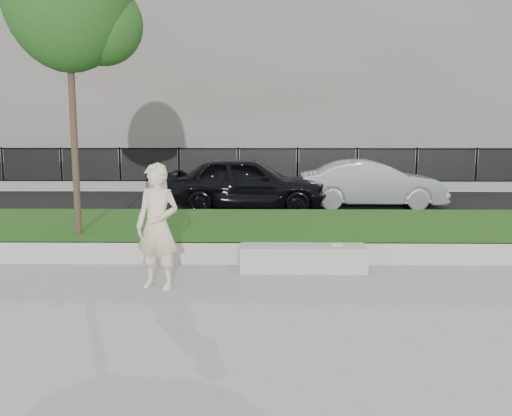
{
  "coord_description": "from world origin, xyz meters",
  "views": [
    {
      "loc": [
        0.33,
        -9.11,
        2.61
      ],
      "look_at": [
        0.2,
        1.2,
        1.02
      ],
      "focal_mm": 40.0,
      "sensor_mm": 36.0,
      "label": 1
    }
  ],
  "objects_px": {
    "car_silver": "(372,184)",
    "man": "(157,226)",
    "car_dark": "(247,183)",
    "book": "(337,245)",
    "stone_bench": "(303,258)"
  },
  "relations": [
    {
      "from": "book",
      "to": "stone_bench",
      "type": "bearing_deg",
      "value": -167.68
    },
    {
      "from": "car_dark",
      "to": "car_silver",
      "type": "relative_size",
      "value": 1.09
    },
    {
      "from": "stone_bench",
      "to": "car_silver",
      "type": "height_order",
      "value": "car_silver"
    },
    {
      "from": "book",
      "to": "car_silver",
      "type": "bearing_deg",
      "value": 81.73
    },
    {
      "from": "car_silver",
      "to": "man",
      "type": "bearing_deg",
      "value": 149.36
    },
    {
      "from": "man",
      "to": "book",
      "type": "height_order",
      "value": "man"
    },
    {
      "from": "man",
      "to": "car_dark",
      "type": "distance_m",
      "value": 7.85
    },
    {
      "from": "book",
      "to": "car_silver",
      "type": "height_order",
      "value": "car_silver"
    },
    {
      "from": "man",
      "to": "book",
      "type": "relative_size",
      "value": 9.71
    },
    {
      "from": "book",
      "to": "car_dark",
      "type": "height_order",
      "value": "car_dark"
    },
    {
      "from": "book",
      "to": "car_dark",
      "type": "xyz_separation_m",
      "value": [
        -1.77,
        6.65,
        0.36
      ]
    },
    {
      "from": "book",
      "to": "car_silver",
      "type": "distance_m",
      "value": 7.38
    },
    {
      "from": "car_dark",
      "to": "man",
      "type": "bearing_deg",
      "value": 174.69
    },
    {
      "from": "stone_bench",
      "to": "book",
      "type": "height_order",
      "value": "book"
    },
    {
      "from": "stone_bench",
      "to": "man",
      "type": "bearing_deg",
      "value": -155.65
    }
  ]
}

